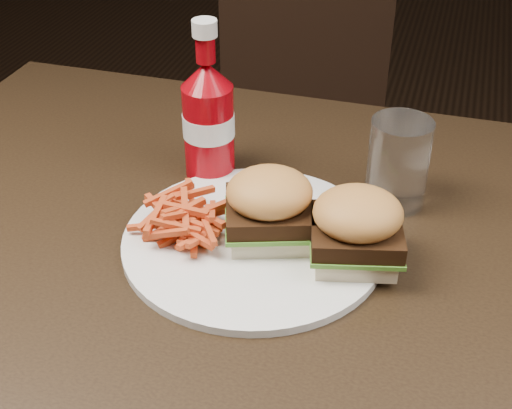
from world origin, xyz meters
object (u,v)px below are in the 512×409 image
(chair_far, at_px, (298,125))
(plate, at_px, (254,241))
(tumbler, at_px, (398,164))
(dining_table, at_px, (304,268))
(ketchup_bottle, at_px, (209,133))

(chair_far, height_order, plate, plate)
(plate, xyz_separation_m, tumbler, (0.14, 0.14, 0.05))
(dining_table, height_order, tumbler, tumbler)
(dining_table, xyz_separation_m, plate, (-0.06, 0.00, 0.03))
(chair_far, distance_m, plate, 0.95)
(dining_table, bearing_deg, chair_far, 103.52)
(plate, height_order, tumbler, tumbler)
(plate, bearing_deg, ketchup_bottle, 126.68)
(ketchup_bottle, height_order, tumbler, ketchup_bottle)
(chair_far, bearing_deg, tumbler, 95.96)
(ketchup_bottle, distance_m, tumbler, 0.25)
(dining_table, relative_size, plate, 3.92)
(dining_table, distance_m, chair_far, 0.96)
(tumbler, bearing_deg, plate, -136.73)
(plate, bearing_deg, tumbler, 43.27)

